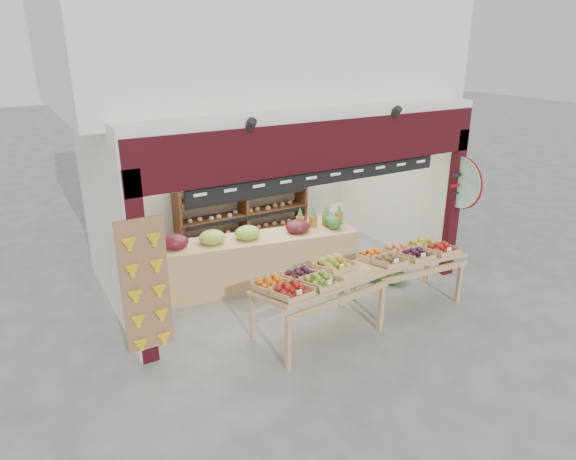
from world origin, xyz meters
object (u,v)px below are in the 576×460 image
(back_shelving, at_px, (243,195))
(display_table_left, at_px, (310,282))
(mid_counter, at_px, (253,260))
(watermelon_pile, at_px, (385,271))
(refrigerator, at_px, (123,237))
(display_table_right, at_px, (408,256))
(cardboard_stack, at_px, (162,276))

(back_shelving, xyz_separation_m, display_table_left, (-0.64, -3.56, -0.25))
(back_shelving, height_order, mid_counter, back_shelving)
(mid_counter, xyz_separation_m, watermelon_pile, (2.12, -0.98, -0.31))
(refrigerator, relative_size, watermelon_pile, 2.48)
(refrigerator, distance_m, display_table_right, 4.91)
(display_table_right, bearing_deg, watermelon_pile, 74.90)
(back_shelving, relative_size, refrigerator, 1.76)
(cardboard_stack, bearing_deg, refrigerator, 120.63)
(mid_counter, height_order, display_table_right, mid_counter)
(refrigerator, bearing_deg, display_table_left, -64.37)
(refrigerator, relative_size, cardboard_stack, 1.60)
(refrigerator, height_order, cardboard_stack, refrigerator)
(refrigerator, relative_size, display_table_right, 0.94)
(mid_counter, height_order, display_table_left, mid_counter)
(display_table_left, xyz_separation_m, watermelon_pile, (2.14, 0.89, -0.69))
(cardboard_stack, relative_size, watermelon_pile, 1.55)
(watermelon_pile, bearing_deg, mid_counter, 155.23)
(refrigerator, bearing_deg, cardboard_stack, -62.72)
(mid_counter, relative_size, watermelon_pile, 5.77)
(back_shelving, distance_m, mid_counter, 1.91)
(cardboard_stack, height_order, display_table_left, display_table_left)
(back_shelving, distance_m, cardboard_stack, 2.43)
(back_shelving, distance_m, display_table_right, 3.68)
(display_table_left, bearing_deg, refrigerator, 118.98)
(back_shelving, bearing_deg, cardboard_stack, -153.61)
(display_table_left, height_order, watermelon_pile, display_table_left)
(cardboard_stack, xyz_separation_m, mid_counter, (1.41, -0.69, 0.26))
(back_shelving, relative_size, cardboard_stack, 2.82)
(mid_counter, relative_size, display_table_left, 1.96)
(refrigerator, bearing_deg, mid_counter, -41.10)
(back_shelving, xyz_separation_m, cardboard_stack, (-2.03, -1.00, -0.89))
(back_shelving, bearing_deg, mid_counter, -110.01)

